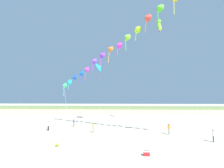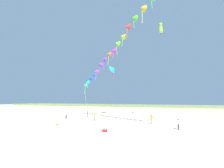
{
  "view_description": "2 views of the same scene",
  "coord_description": "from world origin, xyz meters",
  "px_view_note": "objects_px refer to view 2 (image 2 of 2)",
  "views": [
    {
      "loc": [
        1.65,
        -14.31,
        5.49
      ],
      "look_at": [
        0.12,
        13.26,
        7.49
      ],
      "focal_mm": 28.0,
      "sensor_mm": 36.0,
      "label": 1
    },
    {
      "loc": [
        13.18,
        -18.32,
        4.18
      ],
      "look_at": [
        1.98,
        10.02,
        6.84
      ],
      "focal_mm": 28.0,
      "sensor_mm": 36.0,
      "label": 2
    }
  ],
  "objects_px": {
    "person_near_left": "(178,123)",
    "person_mid_center": "(151,119)",
    "person_near_right": "(88,114)",
    "person_far_right": "(94,116)",
    "beach_ball": "(57,124)",
    "large_kite_mid_trail": "(161,28)",
    "person_far_left": "(66,114)",
    "large_kite_low_lead": "(113,69)",
    "beach_cooler": "(105,130)"
  },
  "relations": [
    {
      "from": "person_mid_center",
      "to": "person_far_left",
      "type": "height_order",
      "value": "person_mid_center"
    },
    {
      "from": "person_near_right",
      "to": "large_kite_low_lead",
      "type": "xyz_separation_m",
      "value": [
        3.92,
        6.3,
        11.23
      ]
    },
    {
      "from": "person_far_left",
      "to": "person_far_right",
      "type": "bearing_deg",
      "value": -8.84
    },
    {
      "from": "person_mid_center",
      "to": "large_kite_mid_trail",
      "type": "distance_m",
      "value": 21.5
    },
    {
      "from": "person_far_right",
      "to": "beach_ball",
      "type": "xyz_separation_m",
      "value": [
        -2.71,
        -7.67,
        -0.71
      ]
    },
    {
      "from": "beach_cooler",
      "to": "beach_ball",
      "type": "distance_m",
      "value": 9.69
    },
    {
      "from": "person_near_left",
      "to": "person_far_right",
      "type": "bearing_deg",
      "value": 162.94
    },
    {
      "from": "person_near_right",
      "to": "person_far_left",
      "type": "distance_m",
      "value": 5.0
    },
    {
      "from": "person_far_right",
      "to": "beach_ball",
      "type": "relative_size",
      "value": 4.24
    },
    {
      "from": "beach_ball",
      "to": "person_far_right",
      "type": "bearing_deg",
      "value": 70.51
    },
    {
      "from": "beach_ball",
      "to": "person_near_right",
      "type": "bearing_deg",
      "value": 97.48
    },
    {
      "from": "large_kite_low_lead",
      "to": "beach_cooler",
      "type": "bearing_deg",
      "value": -71.57
    },
    {
      "from": "person_far_right",
      "to": "large_kite_mid_trail",
      "type": "xyz_separation_m",
      "value": [
        12.18,
        8.61,
        19.28
      ]
    },
    {
      "from": "person_mid_center",
      "to": "person_near_left",
      "type": "bearing_deg",
      "value": -42.07
    },
    {
      "from": "person_near_right",
      "to": "large_kite_mid_trail",
      "type": "height_order",
      "value": "large_kite_mid_trail"
    },
    {
      "from": "person_near_right",
      "to": "beach_ball",
      "type": "xyz_separation_m",
      "value": [
        1.67,
        -12.74,
        -0.68
      ]
    },
    {
      "from": "person_mid_center",
      "to": "person_far_left",
      "type": "relative_size",
      "value": 1.03
    },
    {
      "from": "person_mid_center",
      "to": "large_kite_low_lead",
      "type": "height_order",
      "value": "large_kite_low_lead"
    },
    {
      "from": "person_mid_center",
      "to": "beach_ball",
      "type": "relative_size",
      "value": 4.33
    },
    {
      "from": "person_far_left",
      "to": "beach_ball",
      "type": "bearing_deg",
      "value": -61.5
    },
    {
      "from": "beach_cooler",
      "to": "large_kite_mid_trail",
      "type": "bearing_deg",
      "value": 73.6
    },
    {
      "from": "person_far_right",
      "to": "large_kite_mid_trail",
      "type": "distance_m",
      "value": 24.37
    },
    {
      "from": "person_near_right",
      "to": "person_far_right",
      "type": "height_order",
      "value": "person_far_right"
    },
    {
      "from": "person_mid_center",
      "to": "large_kite_low_lead",
      "type": "bearing_deg",
      "value": 133.52
    },
    {
      "from": "person_far_left",
      "to": "beach_ball",
      "type": "height_order",
      "value": "person_far_left"
    },
    {
      "from": "large_kite_low_lead",
      "to": "person_far_left",
      "type": "bearing_deg",
      "value": -124.63
    },
    {
      "from": "beach_ball",
      "to": "person_far_left",
      "type": "bearing_deg",
      "value": 118.5
    },
    {
      "from": "person_near_right",
      "to": "person_far_left",
      "type": "bearing_deg",
      "value": -128.67
    },
    {
      "from": "person_near_right",
      "to": "person_far_right",
      "type": "distance_m",
      "value": 6.71
    },
    {
      "from": "person_mid_center",
      "to": "large_kite_low_lead",
      "type": "distance_m",
      "value": 20.28
    },
    {
      "from": "beach_ball",
      "to": "large_kite_low_lead",
      "type": "bearing_deg",
      "value": 83.26
    },
    {
      "from": "person_near_right",
      "to": "beach_cooler",
      "type": "height_order",
      "value": "person_near_right"
    },
    {
      "from": "person_mid_center",
      "to": "person_far_right",
      "type": "distance_m",
      "value": 11.22
    },
    {
      "from": "large_kite_low_lead",
      "to": "beach_cooler",
      "type": "distance_m",
      "value": 25.52
    },
    {
      "from": "person_mid_center",
      "to": "large_kite_low_lead",
      "type": "relative_size",
      "value": 0.4
    },
    {
      "from": "person_far_right",
      "to": "large_kite_low_lead",
      "type": "bearing_deg",
      "value": 92.34
    },
    {
      "from": "large_kite_mid_trail",
      "to": "person_far_left",
      "type": "bearing_deg",
      "value": -159.29
    },
    {
      "from": "person_far_right",
      "to": "beach_ball",
      "type": "distance_m",
      "value": 8.17
    },
    {
      "from": "beach_ball",
      "to": "person_near_left",
      "type": "bearing_deg",
      "value": 9.16
    },
    {
      "from": "person_near_left",
      "to": "person_mid_center",
      "type": "relative_size",
      "value": 0.95
    },
    {
      "from": "large_kite_low_lead",
      "to": "beach_cooler",
      "type": "relative_size",
      "value": 6.79
    },
    {
      "from": "person_mid_center",
      "to": "large_kite_mid_trail",
      "type": "xyz_separation_m",
      "value": [
        0.99,
        9.51,
        19.26
      ]
    },
    {
      "from": "person_far_left",
      "to": "large_kite_low_lead",
      "type": "relative_size",
      "value": 0.39
    },
    {
      "from": "person_near_right",
      "to": "person_mid_center",
      "type": "bearing_deg",
      "value": -20.96
    },
    {
      "from": "person_far_left",
      "to": "large_kite_low_lead",
      "type": "xyz_separation_m",
      "value": [
        7.05,
        10.21,
        11.21
      ]
    },
    {
      "from": "person_near_right",
      "to": "person_mid_center",
      "type": "relative_size",
      "value": 0.95
    },
    {
      "from": "person_far_left",
      "to": "person_near_right",
      "type": "bearing_deg",
      "value": 51.33
    },
    {
      "from": "person_near_left",
      "to": "beach_cooler",
      "type": "distance_m",
      "value": 10.28
    },
    {
      "from": "person_mid_center",
      "to": "person_far_right",
      "type": "relative_size",
      "value": 1.02
    },
    {
      "from": "beach_cooler",
      "to": "person_far_right",
      "type": "bearing_deg",
      "value": 123.58
    }
  ]
}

